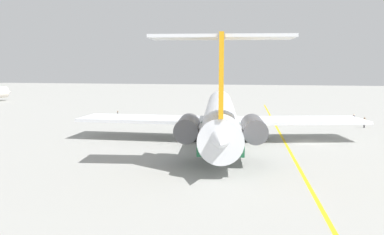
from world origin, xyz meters
TOP-DOWN VIEW (x-y plane):
  - ground at (0.00, 0.00)m, footprint 332.46×332.46m
  - main_jetliner at (-1.89, 11.81)m, footprint 45.62×40.35m
  - ground_crew_near_nose at (16.38, 33.63)m, footprint 0.35×0.31m
  - ground_crew_near_tail at (14.90, -10.73)m, footprint 0.28×0.45m
  - ground_crew_portside at (19.66, -10.04)m, footprint 0.27×0.41m
  - safety_cone_nose at (19.11, 30.49)m, footprint 0.40×0.40m
  - safety_cone_tail at (24.36, -3.56)m, footprint 0.40×0.40m
  - taxiway_centreline at (-0.62, 3.04)m, footprint 104.59×6.04m

SIDE VIEW (x-z plane):
  - ground at x=0.00m, z-range 0.00..0.00m
  - taxiway_centreline at x=-0.62m, z-range 0.00..0.01m
  - safety_cone_nose at x=19.11m, z-range 0.00..0.55m
  - safety_cone_tail at x=24.36m, z-range 0.00..0.55m
  - ground_crew_portside at x=19.66m, z-range 0.23..1.95m
  - ground_crew_near_nose at x=16.38m, z-range 0.23..1.97m
  - ground_crew_near_tail at x=14.90m, z-range 0.24..2.01m
  - main_jetliner at x=-1.89m, z-range -3.02..10.27m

